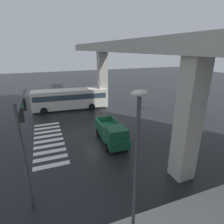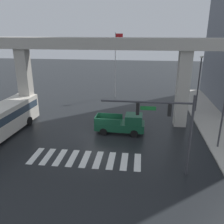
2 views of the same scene
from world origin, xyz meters
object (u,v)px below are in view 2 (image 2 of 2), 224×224
object	(u,v)px
street_lamp_far_north	(187,67)
street_lamp_mid_block	(199,78)
pickup_truck	(123,124)
city_bus	(1,119)
traffic_signal_mast	(167,119)
flagpole	(116,61)

from	to	relation	value
street_lamp_far_north	street_lamp_mid_block	bearing A→B (deg)	-90.00
pickup_truck	city_bus	distance (m)	12.34
city_bus	traffic_signal_mast	distance (m)	16.77
traffic_signal_mast	street_lamp_mid_block	distance (m)	15.62
street_lamp_far_north	flagpole	size ratio (longest dim) A/B	0.74
pickup_truck	traffic_signal_mast	bearing A→B (deg)	-62.53
city_bus	traffic_signal_mast	xyz separation A→B (m)	(15.79, -4.96, 2.67)
city_bus	street_lamp_far_north	xyz separation A→B (m)	(21.10, 18.39, 2.83)
traffic_signal_mast	flagpole	bearing A→B (deg)	105.64
city_bus	street_lamp_far_north	distance (m)	28.13
traffic_signal_mast	street_lamp_far_north	world-z (taller)	street_lamp_far_north
traffic_signal_mast	street_lamp_mid_block	xyz separation A→B (m)	(5.31, 14.68, 0.17)
street_lamp_mid_block	city_bus	bearing A→B (deg)	-155.26
pickup_truck	street_lamp_mid_block	xyz separation A→B (m)	(8.96, 7.67, 3.57)
traffic_signal_mast	pickup_truck	bearing A→B (deg)	117.47
city_bus	street_lamp_mid_block	xyz separation A→B (m)	(21.10, 9.72, 2.83)
city_bus	flagpole	xyz separation A→B (m)	(9.97, 15.84, 3.96)
city_bus	street_lamp_mid_block	world-z (taller)	street_lamp_mid_block
pickup_truck	city_bus	xyz separation A→B (m)	(-12.15, -2.05, 0.73)
street_lamp_mid_block	flagpole	bearing A→B (deg)	151.23
street_lamp_mid_block	street_lamp_far_north	distance (m)	8.66
street_lamp_far_north	flagpole	distance (m)	11.48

